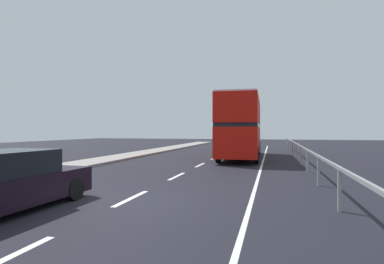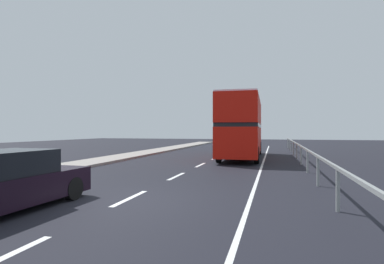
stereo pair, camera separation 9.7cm
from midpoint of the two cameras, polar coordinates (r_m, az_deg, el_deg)
ground_plane at (r=9.03m, az=-12.32°, el=-12.57°), size 74.28×120.00×0.10m
lane_paint_markings at (r=16.28m, az=7.77°, el=-6.59°), size 3.51×46.00×0.01m
bridge_side_railing at (r=16.95m, az=19.71°, el=-3.35°), size 0.10×42.00×1.09m
double_decker_bus_red at (r=22.19m, az=8.96°, el=1.11°), size 2.72×10.28×4.23m
hatchback_car_near at (r=8.89m, az=-31.25°, el=-7.90°), size 1.99×4.27×1.47m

